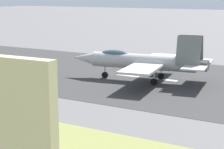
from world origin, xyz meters
name	(u,v)px	position (x,y,z in m)	size (l,w,h in m)	color
ground_plane	(148,78)	(0.00, 0.00, 0.00)	(400.00, 400.00, 0.00)	slate
runway_strip	(148,78)	(-0.02, 0.00, 0.01)	(240.00, 26.00, 0.02)	#383737
fighter_jet	(144,61)	(-0.37, 1.91, 2.36)	(17.01, 14.37, 5.55)	#B2B1B0
marker_cone_mid	(155,58)	(4.84, -12.78, 0.28)	(0.44, 0.44, 0.55)	orange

